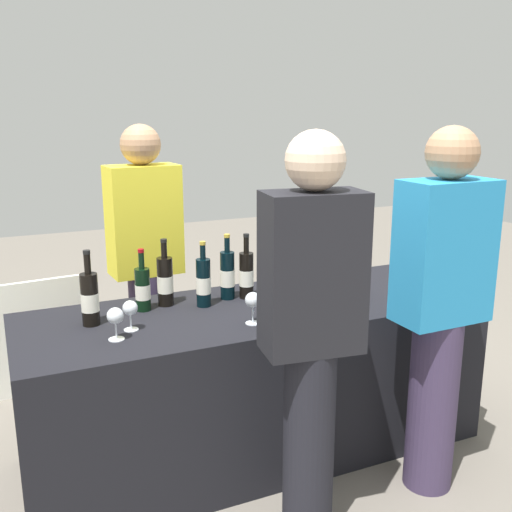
{
  "coord_description": "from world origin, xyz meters",
  "views": [
    {
      "loc": [
        -1.11,
        -2.46,
        1.69
      ],
      "look_at": [
        0.0,
        0.0,
        1.01
      ],
      "focal_mm": 41.6,
      "sensor_mm": 36.0,
      "label": 1
    }
  ],
  "objects_px": {
    "wine_bottle_0": "(90,298)",
    "wine_bottle_2": "(165,281)",
    "wine_bottle_4": "(227,275)",
    "wine_glass_3": "(307,292)",
    "wine_bottle_3": "(203,282)",
    "server_pouring": "(146,259)",
    "wine_glass_4": "(355,277)",
    "wine_glass_1": "(130,309)",
    "wine_glass_5": "(402,282)",
    "guest_0": "(311,328)",
    "wine_bottle_5": "(246,275)",
    "guest_1": "(440,302)",
    "wine_bottle_6": "(322,267)",
    "wine_bottle_1": "(143,289)",
    "wine_glass_0": "(115,317)",
    "menu_board": "(44,336)",
    "wine_glass_2": "(253,301)"
  },
  "relations": [
    {
      "from": "wine_glass_1",
      "to": "wine_glass_3",
      "type": "height_order",
      "value": "same"
    },
    {
      "from": "guest_1",
      "to": "wine_bottle_6",
      "type": "bearing_deg",
      "value": 102.85
    },
    {
      "from": "wine_glass_3",
      "to": "menu_board",
      "type": "relative_size",
      "value": 0.19
    },
    {
      "from": "wine_bottle_5",
      "to": "guest_0",
      "type": "xyz_separation_m",
      "value": [
        -0.08,
        -0.79,
        0.01
      ]
    },
    {
      "from": "wine_glass_1",
      "to": "server_pouring",
      "type": "bearing_deg",
      "value": 71.12
    },
    {
      "from": "wine_bottle_3",
      "to": "wine_bottle_6",
      "type": "distance_m",
      "value": 0.65
    },
    {
      "from": "guest_0",
      "to": "wine_bottle_5",
      "type": "bearing_deg",
      "value": 92.22
    },
    {
      "from": "wine_bottle_5",
      "to": "wine_glass_4",
      "type": "height_order",
      "value": "wine_bottle_5"
    },
    {
      "from": "wine_glass_4",
      "to": "wine_bottle_3",
      "type": "bearing_deg",
      "value": 166.33
    },
    {
      "from": "wine_bottle_3",
      "to": "wine_bottle_5",
      "type": "distance_m",
      "value": 0.24
    },
    {
      "from": "wine_bottle_5",
      "to": "wine_bottle_6",
      "type": "distance_m",
      "value": 0.42
    },
    {
      "from": "wine_bottle_3",
      "to": "wine_bottle_5",
      "type": "height_order",
      "value": "wine_bottle_5"
    },
    {
      "from": "wine_bottle_1",
      "to": "guest_0",
      "type": "distance_m",
      "value": 0.93
    },
    {
      "from": "wine_glass_5",
      "to": "wine_bottle_0",
      "type": "bearing_deg",
      "value": 169.68
    },
    {
      "from": "wine_bottle_1",
      "to": "wine_bottle_3",
      "type": "relative_size",
      "value": 0.93
    },
    {
      "from": "wine_glass_0",
      "to": "wine_glass_4",
      "type": "distance_m",
      "value": 1.21
    },
    {
      "from": "wine_bottle_4",
      "to": "wine_glass_3",
      "type": "height_order",
      "value": "wine_bottle_4"
    },
    {
      "from": "guest_0",
      "to": "wine_glass_4",
      "type": "bearing_deg",
      "value": 52.67
    },
    {
      "from": "wine_glass_1",
      "to": "wine_glass_5",
      "type": "relative_size",
      "value": 1.06
    },
    {
      "from": "wine_glass_1",
      "to": "guest_1",
      "type": "height_order",
      "value": "guest_1"
    },
    {
      "from": "wine_glass_0",
      "to": "menu_board",
      "type": "relative_size",
      "value": 0.2
    },
    {
      "from": "wine_glass_1",
      "to": "wine_glass_5",
      "type": "bearing_deg",
      "value": -5.63
    },
    {
      "from": "guest_1",
      "to": "wine_glass_0",
      "type": "bearing_deg",
      "value": 160.24
    },
    {
      "from": "wine_bottle_5",
      "to": "wine_glass_2",
      "type": "bearing_deg",
      "value": -109.04
    },
    {
      "from": "wine_bottle_4",
      "to": "guest_0",
      "type": "xyz_separation_m",
      "value": [
        0.01,
        -0.82,
        0.0
      ]
    },
    {
      "from": "wine_bottle_0",
      "to": "wine_bottle_4",
      "type": "height_order",
      "value": "wine_bottle_0"
    },
    {
      "from": "wine_bottle_0",
      "to": "wine_glass_5",
      "type": "height_order",
      "value": "wine_bottle_0"
    },
    {
      "from": "guest_0",
      "to": "wine_glass_5",
      "type": "bearing_deg",
      "value": 38.1
    },
    {
      "from": "wine_bottle_1",
      "to": "wine_glass_1",
      "type": "xyz_separation_m",
      "value": [
        -0.11,
        -0.23,
        -0.01
      ]
    },
    {
      "from": "wine_bottle_4",
      "to": "wine_bottle_6",
      "type": "relative_size",
      "value": 1.01
    },
    {
      "from": "wine_glass_0",
      "to": "server_pouring",
      "type": "distance_m",
      "value": 0.89
    },
    {
      "from": "wine_bottle_5",
      "to": "wine_bottle_6",
      "type": "height_order",
      "value": "wine_bottle_5"
    },
    {
      "from": "wine_bottle_3",
      "to": "wine_glass_1",
      "type": "height_order",
      "value": "wine_bottle_3"
    },
    {
      "from": "wine_bottle_2",
      "to": "wine_bottle_6",
      "type": "distance_m",
      "value": 0.82
    },
    {
      "from": "wine_bottle_3",
      "to": "server_pouring",
      "type": "bearing_deg",
      "value": 103.67
    },
    {
      "from": "wine_bottle_5",
      "to": "wine_bottle_6",
      "type": "xyz_separation_m",
      "value": [
        0.41,
        -0.03,
        0.0
      ]
    },
    {
      "from": "wine_bottle_0",
      "to": "wine_glass_4",
      "type": "xyz_separation_m",
      "value": [
        1.28,
        -0.14,
        -0.02
      ]
    },
    {
      "from": "wine_bottle_4",
      "to": "wine_glass_3",
      "type": "relative_size",
      "value": 2.47
    },
    {
      "from": "wine_glass_3",
      "to": "wine_glass_5",
      "type": "bearing_deg",
      "value": -4.36
    },
    {
      "from": "wine_bottle_1",
      "to": "wine_bottle_2",
      "type": "xyz_separation_m",
      "value": [
        0.12,
        0.03,
        0.02
      ]
    },
    {
      "from": "guest_0",
      "to": "wine_bottle_1",
      "type": "bearing_deg",
      "value": 126.12
    },
    {
      "from": "wine_glass_4",
      "to": "wine_glass_5",
      "type": "relative_size",
      "value": 1.18
    },
    {
      "from": "wine_bottle_0",
      "to": "wine_glass_0",
      "type": "bearing_deg",
      "value": -73.64
    },
    {
      "from": "wine_bottle_0",
      "to": "wine_glass_0",
      "type": "relative_size",
      "value": 2.43
    },
    {
      "from": "wine_bottle_0",
      "to": "wine_glass_3",
      "type": "relative_size",
      "value": 2.53
    },
    {
      "from": "wine_glass_5",
      "to": "wine_bottle_6",
      "type": "bearing_deg",
      "value": 132.61
    },
    {
      "from": "wine_bottle_4",
      "to": "server_pouring",
      "type": "distance_m",
      "value": 0.58
    },
    {
      "from": "wine_bottle_4",
      "to": "wine_bottle_6",
      "type": "distance_m",
      "value": 0.51
    },
    {
      "from": "guest_0",
      "to": "guest_1",
      "type": "relative_size",
      "value": 1.0
    },
    {
      "from": "wine_bottle_0",
      "to": "wine_bottle_2",
      "type": "distance_m",
      "value": 0.39
    }
  ]
}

